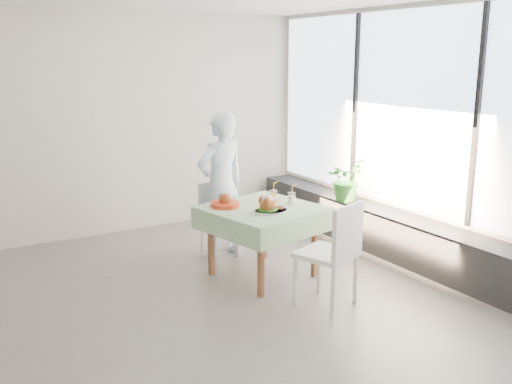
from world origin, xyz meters
TOP-DOWN VIEW (x-y plane):
  - floor at (0.00, 0.00)m, footprint 6.00×6.00m
  - wall_back at (0.00, 2.50)m, footprint 6.00×0.02m
  - wall_front at (0.00, -2.50)m, footprint 6.00×0.02m
  - wall_right at (3.00, 0.00)m, footprint 0.02×5.00m
  - window_pane at (2.97, 0.00)m, footprint 0.01×4.80m
  - window_ledge at (2.80, 0.00)m, footprint 0.40×4.80m
  - cafe_table at (1.18, 0.21)m, footprint 1.23×1.23m
  - chair_far at (1.11, 1.05)m, footprint 0.46×0.46m
  - chair_near at (1.30, -0.72)m, footprint 0.60×0.60m
  - diner at (1.12, 1.00)m, footprint 0.65×0.47m
  - main_dish at (1.14, 0.02)m, footprint 0.35×0.35m
  - juice_cup_orange at (1.39, 0.33)m, footprint 0.09×0.09m
  - juice_cup_lemonade at (1.51, 0.17)m, footprint 0.09×0.09m
  - second_dish at (0.86, 0.43)m, footprint 0.30×0.30m
  - potted_plant at (2.71, 0.73)m, footprint 0.60×0.57m

SIDE VIEW (x-z plane):
  - floor at x=0.00m, z-range 0.00..0.00m
  - window_ledge at x=2.80m, z-range 0.00..0.50m
  - chair_far at x=1.11m, z-range -0.16..0.66m
  - chair_near at x=1.30m, z-range -0.19..0.80m
  - cafe_table at x=1.18m, z-range 0.09..0.83m
  - potted_plant at x=2.71m, z-range 0.50..1.03m
  - second_dish at x=0.86m, z-range 0.71..0.85m
  - juice_cup_lemonade at x=1.51m, z-range 0.68..0.92m
  - juice_cup_orange at x=1.39m, z-range 0.67..0.93m
  - main_dish at x=1.14m, z-range 0.71..0.89m
  - diner at x=1.12m, z-range 0.00..1.65m
  - wall_back at x=0.00m, z-range 0.00..2.80m
  - wall_front at x=0.00m, z-range 0.00..2.80m
  - wall_right at x=3.00m, z-range 0.00..2.80m
  - window_pane at x=2.97m, z-range 0.56..2.74m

